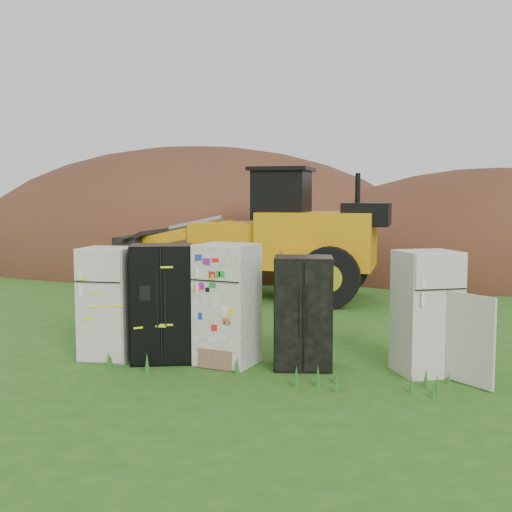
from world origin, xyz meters
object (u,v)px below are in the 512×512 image
(fridge_sticker, at_px, (227,304))
(wheel_loader, at_px, (250,233))
(fridge_black_side, at_px, (162,303))
(fridge_dark_mid, at_px, (303,312))
(fridge_open_door, at_px, (427,312))
(fridge_leftmost, at_px, (109,303))

(fridge_sticker, relative_size, wheel_loader, 0.27)
(fridge_black_side, height_order, fridge_dark_mid, fridge_black_side)
(fridge_dark_mid, bearing_deg, fridge_open_door, -5.79)
(fridge_black_side, xyz_separation_m, wheel_loader, (0.19, 6.33, 0.71))
(fridge_leftmost, xyz_separation_m, wheel_loader, (1.07, 6.32, 0.74))
(fridge_leftmost, relative_size, wheel_loader, 0.26)
(fridge_dark_mid, bearing_deg, fridge_sticker, 173.10)
(wheel_loader, bearing_deg, fridge_leftmost, -94.92)
(fridge_black_side, relative_size, fridge_dark_mid, 1.09)
(fridge_black_side, bearing_deg, fridge_leftmost, 163.45)
(fridge_dark_mid, distance_m, wheel_loader, 6.70)
(fridge_leftmost, height_order, wheel_loader, wheel_loader)
(fridge_leftmost, relative_size, fridge_black_side, 0.97)
(fridge_black_side, bearing_deg, fridge_dark_mid, -16.23)
(fridge_black_side, xyz_separation_m, fridge_sticker, (1.01, -0.01, 0.01))
(fridge_leftmost, bearing_deg, fridge_black_side, -0.27)
(fridge_leftmost, relative_size, fridge_open_door, 0.99)
(fridge_sticker, xyz_separation_m, fridge_dark_mid, (1.14, -0.02, -0.08))
(fridge_open_door, xyz_separation_m, wheel_loader, (-3.72, 6.35, 0.72))
(fridge_sticker, height_order, wheel_loader, wheel_loader)
(fridge_dark_mid, height_order, fridge_open_door, fridge_open_door)
(fridge_dark_mid, relative_size, wheel_loader, 0.25)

